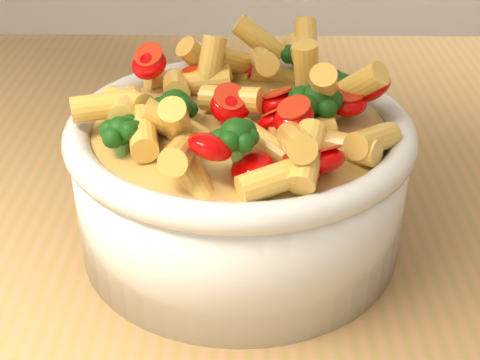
{
  "coord_description": "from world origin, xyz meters",
  "views": [
    {
      "loc": [
        -0.02,
        -0.44,
        1.19
      ],
      "look_at": [
        -0.02,
        -0.05,
        0.95
      ],
      "focal_mm": 50.0,
      "sensor_mm": 36.0,
      "label": 1
    }
  ],
  "objects": [
    {
      "name": "serving_bowl",
      "position": [
        -0.02,
        -0.05,
        0.95
      ],
      "size": [
        0.23,
        0.23,
        0.1
      ],
      "color": "silver",
      "rests_on": "table"
    },
    {
      "name": "table",
      "position": [
        0.0,
        0.0,
        0.8
      ],
      "size": [
        1.2,
        0.8,
        0.9
      ],
      "color": "#A97548",
      "rests_on": "ground"
    },
    {
      "name": "pasta_salad",
      "position": [
        -0.02,
        -0.05,
        1.01
      ],
      "size": [
        0.18,
        0.18,
        0.04
      ],
      "color": "#FBB94F",
      "rests_on": "serving_bowl"
    }
  ]
}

